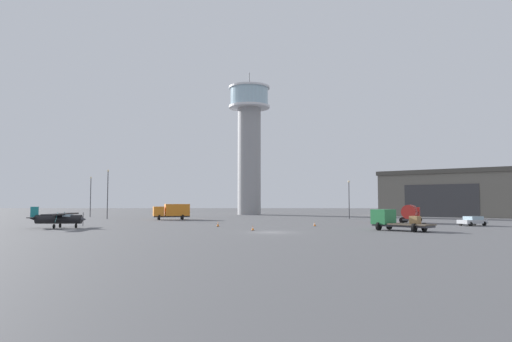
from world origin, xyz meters
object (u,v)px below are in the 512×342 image
light_post_west (349,196)px  light_post_east (91,193)px  truck_flatbed_green (393,220)px  car_silver (473,221)px  traffic_cone_near_left (218,224)px  traffic_cone_mid_apron (315,224)px  airplane_black (58,218)px  truck_box_orange (172,211)px  light_post_centre (108,190)px  truck_fuel_tanker_red (410,213)px  control_tower (249,138)px  traffic_cone_near_right (253,228)px

light_post_west → light_post_east: 58.02m
truck_flatbed_green → car_silver: truck_flatbed_green is taller
traffic_cone_near_left → traffic_cone_mid_apron: size_ratio=1.32×
airplane_black → truck_box_orange: size_ratio=1.32×
truck_flatbed_green → light_post_centre: 59.62m
light_post_west → truck_fuel_tanker_red: bearing=-72.1°
light_post_centre → truck_flatbed_green: bearing=-38.4°
truck_flatbed_green → truck_fuel_tanker_red: 21.30m
truck_fuel_tanker_red → traffic_cone_mid_apron: truck_fuel_tanker_red is taller
car_silver → traffic_cone_mid_apron: (-22.97, -1.29, -0.47)m
truck_flatbed_green → light_post_centre: light_post_centre is taller
control_tower → traffic_cone_near_right: size_ratio=67.63×
truck_fuel_tanker_red → light_post_east: 70.17m
control_tower → traffic_cone_near_left: (-3.16, -60.78, -20.49)m
truck_box_orange → traffic_cone_near_right: (15.99, -33.82, -1.40)m
traffic_cone_near_left → truck_box_orange: bearing=113.7°
light_post_east → traffic_cone_mid_apron: bearing=-40.7°
truck_flatbed_green → car_silver: (14.70, 11.24, -0.50)m
truck_fuel_tanker_red → light_post_east: light_post_east is taller
traffic_cone_near_left → traffic_cone_near_right: bearing=-60.3°
traffic_cone_mid_apron → truck_fuel_tanker_red: bearing=29.9°
control_tower → truck_fuel_tanker_red: size_ratio=6.17×
light_post_centre → control_tower: bearing=49.4°
light_post_centre → traffic_cone_mid_apron: light_post_centre is taller
light_post_east → traffic_cone_mid_apron: light_post_east is taller
light_post_centre → airplane_black: bearing=-83.1°
airplane_black → truck_fuel_tanker_red: 53.18m
light_post_west → light_post_centre: 48.87m
airplane_black → car_silver: bearing=3.8°
truck_flatbed_green → traffic_cone_mid_apron: size_ratio=12.88×
truck_fuel_tanker_red → traffic_cone_mid_apron: (-16.73, -9.60, -1.38)m
truck_box_orange → truck_fuel_tanker_red: bearing=143.4°
truck_box_orange → traffic_cone_mid_apron: truck_box_orange is taller
truck_fuel_tanker_red → truck_box_orange: size_ratio=0.87×
car_silver → light_post_centre: (-61.28, 25.70, 5.08)m
control_tower → traffic_cone_near_right: control_tower is taller
airplane_black → light_post_centre: bearing=94.5°
truck_box_orange → light_post_centre: size_ratio=0.73×
traffic_cone_near_right → traffic_cone_near_left: bearing=119.7°
truck_fuel_tanker_red → truck_box_orange: truck_box_orange is taller
light_post_centre → traffic_cone_near_left: bearing=-48.9°
airplane_black → light_post_west: light_post_west is taller
light_post_centre → traffic_cone_near_left: 37.96m
car_silver → light_post_east: light_post_east is taller
traffic_cone_near_left → light_post_centre: bearing=131.1°
control_tower → light_post_east: size_ratio=4.22×
truck_fuel_tanker_red → light_post_west: (-6.21, 19.22, 3.06)m
traffic_cone_near_right → traffic_cone_mid_apron: traffic_cone_near_right is taller
truck_fuel_tanker_red → light_post_west: 20.43m
light_post_east → traffic_cone_near_right: light_post_east is taller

